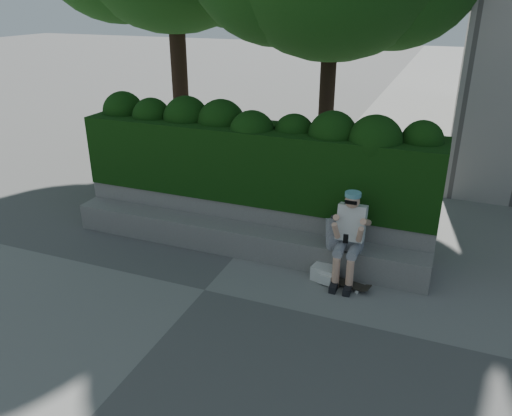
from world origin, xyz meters
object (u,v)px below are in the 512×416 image
at_px(backpack_ground, 324,273).
at_px(backpack_plaid, 338,234).
at_px(person, 350,233).
at_px(skateboard, 343,282).

bearing_deg(backpack_ground, backpack_plaid, 76.62).
xyz_separation_m(person, backpack_ground, (-0.30, -0.16, -0.64)).
xyz_separation_m(skateboard, backpack_ground, (-0.30, 0.07, 0.05)).
bearing_deg(backpack_plaid, skateboard, -90.72).
bearing_deg(backpack_ground, person, 38.67).
distance_m(skateboard, backpack_ground, 0.31).
xyz_separation_m(skateboard, backpack_plaid, (-0.19, 0.31, 0.61)).
bearing_deg(person, backpack_ground, -152.43).
height_order(person, skateboard, person).
bearing_deg(backpack_ground, skateboard, -1.97).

